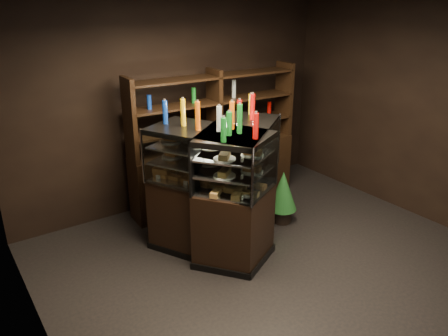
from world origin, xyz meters
The scene contains 7 objects.
ground centered at (0.00, 0.00, 0.00)m, with size 5.00×5.00×0.00m, color black.
room_shell centered at (0.00, 0.00, 1.94)m, with size 5.02×5.02×3.01m.
display_case centered at (-0.27, 0.91, 0.51)m, with size 1.77×1.59×1.55m.
food_display centered at (-0.27, 0.90, 1.13)m, with size 1.30×1.23×0.47m.
bottles_top centered at (-0.27, 0.91, 1.68)m, with size 1.13×1.09×0.30m.
potted_conifer centered at (0.76, 0.99, 0.48)m, with size 0.39×0.39×0.84m.
back_shelving centered at (0.35, 2.05, 0.60)m, with size 2.58×0.56×2.00m.
Camera 1 is at (-2.97, -2.98, 2.93)m, focal length 35.00 mm.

